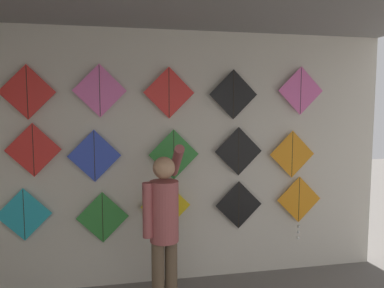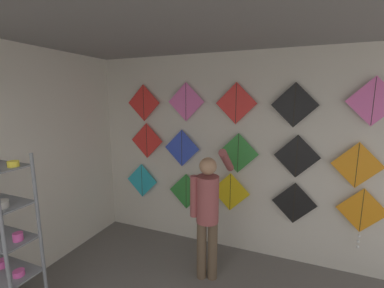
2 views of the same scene
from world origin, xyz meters
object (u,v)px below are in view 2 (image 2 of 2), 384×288
(kite_8, at_px, (297,156))
(kite_12, at_px, (236,103))
(kite_13, at_px, (294,105))
(kite_3, at_px, (294,203))
(shopkeeper, at_px, (208,207))
(kite_5, at_px, (147,141))
(kite_1, at_px, (186,191))
(kite_4, at_px, (361,214))
(kite_2, at_px, (230,192))
(kite_6, at_px, (182,148))
(kite_7, at_px, (238,153))
(kite_14, at_px, (374,101))
(kite_9, at_px, (357,165))
(kite_0, at_px, (142,180))
(kite_11, at_px, (186,102))
(kite_10, at_px, (144,103))

(kite_8, relative_size, kite_12, 1.00)
(kite_13, bearing_deg, kite_3, 0.00)
(shopkeeper, height_order, kite_5, kite_5)
(kite_1, distance_m, kite_4, 2.28)
(kite_2, distance_m, kite_6, 0.95)
(kite_7, relative_size, kite_14, 1.00)
(kite_9, bearing_deg, kite_1, 180.00)
(kite_0, height_order, kite_13, kite_13)
(kite_3, bearing_deg, kite_7, 180.00)
(kite_3, relative_size, kite_7, 1.00)
(shopkeeper, relative_size, kite_1, 2.94)
(kite_7, height_order, kite_13, kite_13)
(kite_11, bearing_deg, shopkeeper, -50.29)
(kite_8, bearing_deg, kite_9, 0.00)
(kite_12, height_order, kite_14, kite_14)
(kite_9, xyz_separation_m, kite_14, (0.08, 0.00, 0.74))
(kite_10, relative_size, kite_14, 1.00)
(kite_14, bearing_deg, kite_2, 180.00)
(kite_4, height_order, kite_12, kite_12)
(kite_6, xyz_separation_m, kite_9, (2.24, 0.00, -0.04))
(kite_4, relative_size, kite_14, 1.38)
(kite_3, height_order, kite_8, kite_8)
(kite_9, bearing_deg, kite_0, 180.00)
(kite_6, bearing_deg, kite_11, 0.00)
(kite_5, bearing_deg, kite_4, -0.02)
(kite_12, bearing_deg, kite_10, 180.00)
(kite_1, bearing_deg, kite_0, 180.00)
(kite_5, xyz_separation_m, kite_11, (0.67, 0.00, 0.60))
(kite_2, relative_size, kite_3, 1.00)
(kite_9, relative_size, kite_13, 1.00)
(shopkeeper, bearing_deg, kite_1, 113.29)
(kite_7, distance_m, kite_11, 1.03)
(kite_6, distance_m, kite_9, 2.24)
(shopkeeper, bearing_deg, kite_2, 65.04)
(kite_7, bearing_deg, kite_5, 180.00)
(kite_7, relative_size, kite_10, 1.00)
(kite_8, bearing_deg, kite_11, 180.00)
(kite_1, bearing_deg, kite_14, 0.00)
(shopkeeper, distance_m, kite_7, 0.90)
(kite_7, bearing_deg, kite_2, 180.00)
(kite_2, bearing_deg, kite_4, -0.04)
(kite_4, bearing_deg, kite_3, 179.92)
(kite_14, bearing_deg, kite_13, 180.00)
(kite_1, relative_size, kite_11, 1.00)
(kite_6, relative_size, kite_14, 1.00)
(kite_1, xyz_separation_m, kite_14, (2.26, 0.00, 1.36))
(kite_2, distance_m, kite_10, 1.86)
(kite_9, bearing_deg, kite_12, 180.00)
(kite_5, bearing_deg, kite_3, 0.00)
(kite_1, height_order, kite_5, kite_5)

